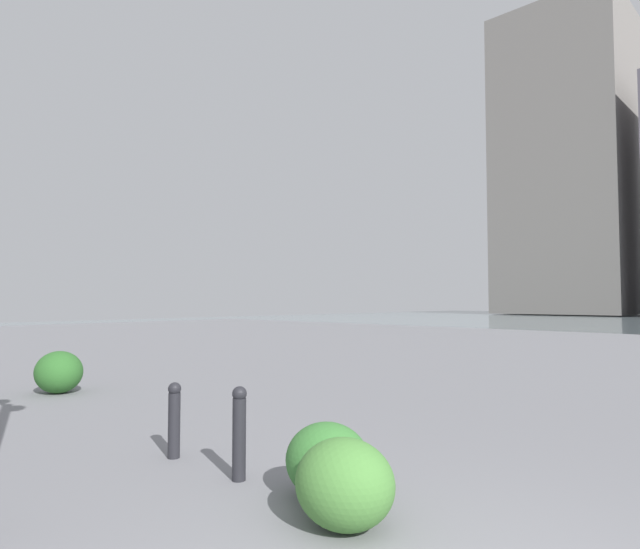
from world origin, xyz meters
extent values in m
cube|color=gray|center=(21.45, -66.98, 18.65)|extent=(14.75, 14.19, 37.31)
cylinder|color=#232328|center=(2.80, -0.85, 0.36)|extent=(0.12, 0.12, 0.71)
sphere|color=#232328|center=(2.80, -0.85, 0.75)|extent=(0.13, 0.13, 0.13)
cylinder|color=#232328|center=(3.80, -0.81, 0.32)|extent=(0.12, 0.12, 0.65)
sphere|color=#232328|center=(3.80, -0.81, 0.69)|extent=(0.13, 0.13, 0.13)
ellipsoid|color=#477F38|center=(1.49, -0.75, 0.31)|extent=(0.73, 0.65, 0.62)
ellipsoid|color=#387533|center=(1.94, -1.07, 0.30)|extent=(0.71, 0.63, 0.60)
ellipsoid|color=#2D6628|center=(8.50, -1.42, 0.36)|extent=(0.84, 0.76, 0.71)
camera|label=1|loc=(-0.94, 2.05, 1.57)|focal=29.48mm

